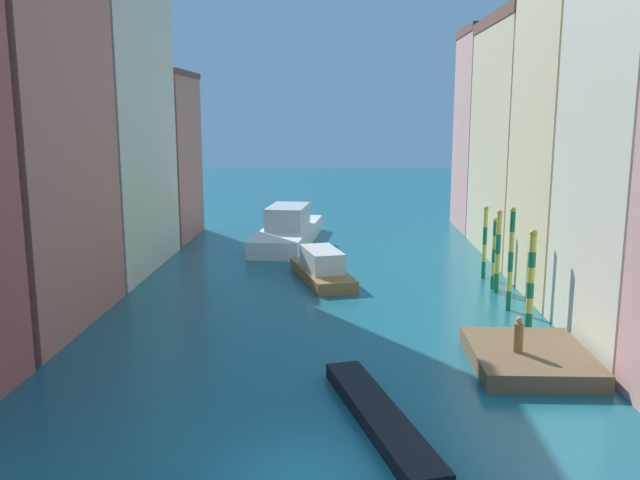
{
  "coord_description": "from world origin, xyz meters",
  "views": [
    {
      "loc": [
        0.9,
        -16.29,
        9.55
      ],
      "look_at": [
        -0.5,
        25.95,
        1.5
      ],
      "focal_mm": 37.54,
      "sensor_mm": 36.0,
      "label": 1
    }
  ],
  "objects_px": {
    "mooring_pole_1": "(511,258)",
    "mooring_pole_2": "(498,251)",
    "waterfront_dock": "(529,358)",
    "person_on_dock": "(519,336)",
    "mooring_pole_0": "(531,278)",
    "vaporetto_white": "(288,230)",
    "mooring_pole_3": "(494,253)",
    "motorboat_0": "(322,268)",
    "gondola_black": "(379,417)",
    "mooring_pole_4": "(485,242)"
  },
  "relations": [
    {
      "from": "mooring_pole_3",
      "to": "mooring_pole_0",
      "type": "bearing_deg",
      "value": -89.03
    },
    {
      "from": "mooring_pole_0",
      "to": "gondola_black",
      "type": "height_order",
      "value": "mooring_pole_0"
    },
    {
      "from": "waterfront_dock",
      "to": "mooring_pole_4",
      "type": "distance_m",
      "value": 14.05
    },
    {
      "from": "mooring_pole_1",
      "to": "gondola_black",
      "type": "relative_size",
      "value": 0.62
    },
    {
      "from": "mooring_pole_0",
      "to": "gondola_black",
      "type": "xyz_separation_m",
      "value": [
        -7.25,
        -9.78,
        -2.06
      ]
    },
    {
      "from": "mooring_pole_3",
      "to": "gondola_black",
      "type": "distance_m",
      "value": 18.11
    },
    {
      "from": "mooring_pole_2",
      "to": "mooring_pole_4",
      "type": "xyz_separation_m",
      "value": [
        -0.03,
        3.19,
        -0.12
      ]
    },
    {
      "from": "mooring_pole_1",
      "to": "mooring_pole_3",
      "type": "xyz_separation_m",
      "value": [
        0.13,
        4.04,
        -0.57
      ]
    },
    {
      "from": "gondola_black",
      "to": "waterfront_dock",
      "type": "bearing_deg",
      "value": 40.3
    },
    {
      "from": "person_on_dock",
      "to": "mooring_pole_2",
      "type": "relative_size",
      "value": 0.3
    },
    {
      "from": "vaporetto_white",
      "to": "motorboat_0",
      "type": "relative_size",
      "value": 1.78
    },
    {
      "from": "waterfront_dock",
      "to": "mooring_pole_1",
      "type": "distance_m",
      "value": 7.82
    },
    {
      "from": "mooring_pole_4",
      "to": "gondola_black",
      "type": "height_order",
      "value": "mooring_pole_4"
    },
    {
      "from": "mooring_pole_1",
      "to": "mooring_pole_3",
      "type": "bearing_deg",
      "value": 88.18
    },
    {
      "from": "mooring_pole_0",
      "to": "mooring_pole_3",
      "type": "relative_size",
      "value": 1.13
    },
    {
      "from": "waterfront_dock",
      "to": "vaporetto_white",
      "type": "bearing_deg",
      "value": 114.8
    },
    {
      "from": "person_on_dock",
      "to": "gondola_black",
      "type": "bearing_deg",
      "value": -138.71
    },
    {
      "from": "person_on_dock",
      "to": "mooring_pole_4",
      "type": "relative_size",
      "value": 0.32
    },
    {
      "from": "mooring_pole_3",
      "to": "motorboat_0",
      "type": "xyz_separation_m",
      "value": [
        -9.46,
        1.66,
        -1.31
      ]
    },
    {
      "from": "waterfront_dock",
      "to": "mooring_pole_1",
      "type": "xyz_separation_m",
      "value": [
        1.0,
        7.41,
        2.27
      ]
    },
    {
      "from": "mooring_pole_2",
      "to": "mooring_pole_4",
      "type": "bearing_deg",
      "value": 90.6
    },
    {
      "from": "mooring_pole_0",
      "to": "mooring_pole_3",
      "type": "xyz_separation_m",
      "value": [
        -0.11,
        6.77,
        -0.28
      ]
    },
    {
      "from": "vaporetto_white",
      "to": "motorboat_0",
      "type": "xyz_separation_m",
      "value": [
        2.87,
        -11.13,
        -0.26
      ]
    },
    {
      "from": "mooring_pole_2",
      "to": "vaporetto_white",
      "type": "xyz_separation_m",
      "value": [
        -12.34,
        13.55,
        -1.32
      ]
    },
    {
      "from": "waterfront_dock",
      "to": "mooring_pole_4",
      "type": "relative_size",
      "value": 1.25
    },
    {
      "from": "waterfront_dock",
      "to": "motorboat_0",
      "type": "height_order",
      "value": "motorboat_0"
    },
    {
      "from": "mooring_pole_0",
      "to": "vaporetto_white",
      "type": "xyz_separation_m",
      "value": [
        -12.44,
        19.56,
        -1.33
      ]
    },
    {
      "from": "person_on_dock",
      "to": "mooring_pole_0",
      "type": "xyz_separation_m",
      "value": [
        1.77,
        4.97,
        1.0
      ]
    },
    {
      "from": "gondola_black",
      "to": "mooring_pole_2",
      "type": "bearing_deg",
      "value": 65.66
    },
    {
      "from": "mooring_pole_0",
      "to": "mooring_pole_1",
      "type": "relative_size",
      "value": 0.88
    },
    {
      "from": "waterfront_dock",
      "to": "mooring_pole_2",
      "type": "distance_m",
      "value": 10.94
    },
    {
      "from": "gondola_black",
      "to": "mooring_pole_4",
      "type": "bearing_deg",
      "value": 69.46
    },
    {
      "from": "waterfront_dock",
      "to": "person_on_dock",
      "type": "xyz_separation_m",
      "value": [
        -0.53,
        -0.28,
        0.97
      ]
    },
    {
      "from": "mooring_pole_3",
      "to": "motorboat_0",
      "type": "distance_m",
      "value": 9.69
    },
    {
      "from": "mooring_pole_4",
      "to": "vaporetto_white",
      "type": "distance_m",
      "value": 16.13
    },
    {
      "from": "mooring_pole_2",
      "to": "gondola_black",
      "type": "distance_m",
      "value": 17.46
    },
    {
      "from": "mooring_pole_1",
      "to": "mooring_pole_2",
      "type": "distance_m",
      "value": 3.3
    },
    {
      "from": "person_on_dock",
      "to": "mooring_pole_2",
      "type": "bearing_deg",
      "value": 81.36
    },
    {
      "from": "mooring_pole_0",
      "to": "vaporetto_white",
      "type": "bearing_deg",
      "value": 122.46
    },
    {
      "from": "waterfront_dock",
      "to": "gondola_black",
      "type": "height_order",
      "value": "waterfront_dock"
    },
    {
      "from": "person_on_dock",
      "to": "mooring_pole_1",
      "type": "height_order",
      "value": "mooring_pole_1"
    },
    {
      "from": "mooring_pole_2",
      "to": "vaporetto_white",
      "type": "bearing_deg",
      "value": 132.33
    },
    {
      "from": "mooring_pole_0",
      "to": "waterfront_dock",
      "type": "bearing_deg",
      "value": -104.81
    },
    {
      "from": "mooring_pole_0",
      "to": "mooring_pole_3",
      "type": "height_order",
      "value": "mooring_pole_0"
    },
    {
      "from": "person_on_dock",
      "to": "mooring_pole_0",
      "type": "bearing_deg",
      "value": 70.4
    },
    {
      "from": "vaporetto_white",
      "to": "mooring_pole_3",
      "type": "bearing_deg",
      "value": -46.06
    },
    {
      "from": "mooring_pole_1",
      "to": "mooring_pole_2",
      "type": "xyz_separation_m",
      "value": [
        0.14,
        3.29,
        -0.3
      ]
    },
    {
      "from": "mooring_pole_3",
      "to": "vaporetto_white",
      "type": "xyz_separation_m",
      "value": [
        -12.33,
        12.79,
        -1.05
      ]
    },
    {
      "from": "waterfront_dock",
      "to": "person_on_dock",
      "type": "bearing_deg",
      "value": -151.83
    },
    {
      "from": "motorboat_0",
      "to": "mooring_pole_2",
      "type": "bearing_deg",
      "value": -14.31
    }
  ]
}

